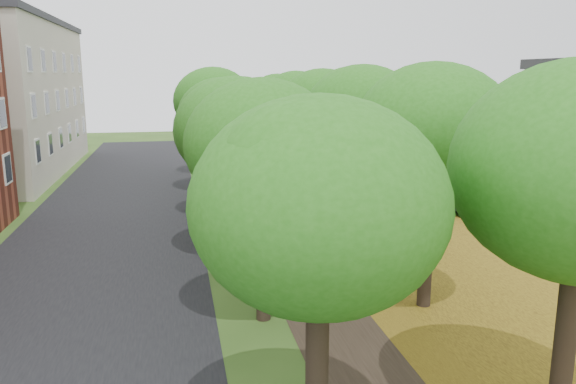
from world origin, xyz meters
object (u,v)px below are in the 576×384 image
car_grey (495,198)px  car_white (463,184)px  car_red (503,202)px  car_silver (553,221)px

car_grey → car_white: 3.79m
car_red → car_grey: car_grey is taller
car_grey → car_white: (0.28, 3.77, -0.05)m
car_silver → car_white: car_silver is taller
car_silver → car_red: size_ratio=0.99×
car_white → car_silver: bearing=-177.3°
car_white → car_red: bearing=-179.0°
car_silver → car_grey: 4.40m
car_silver → car_red: car_silver is taller
car_grey → car_white: size_ratio=1.03×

